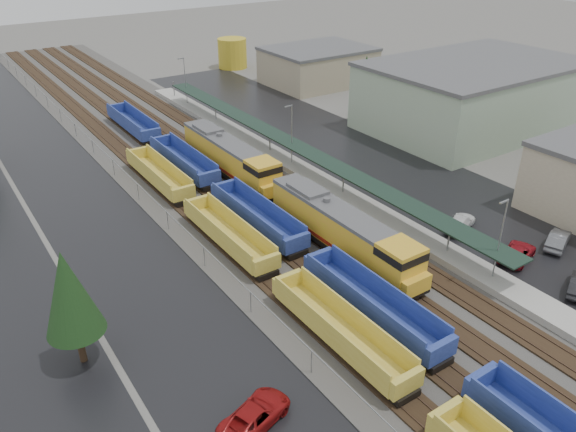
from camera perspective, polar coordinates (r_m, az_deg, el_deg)
name	(u,v)px	position (r m, az deg, el deg)	size (l,w,h in m)	color
ballast_strip	(187,158)	(73.75, -10.22, 5.81)	(20.00, 160.00, 0.08)	#302D2B
trackbed	(187,157)	(73.70, -10.23, 5.89)	(14.60, 160.00, 0.22)	black
west_parking_lot	(68,186)	(69.69, -21.43, 2.84)	(10.00, 160.00, 0.02)	black
east_commuter_lot	(351,151)	(75.28, 6.39, 6.54)	(16.00, 100.00, 0.02)	black
station_platform	(292,162)	(69.62, 0.38, 5.51)	(3.00, 80.00, 8.00)	#9E9B93
chainlink_fence	(117,167)	(68.84, -16.95, 4.76)	(0.08, 160.04, 2.02)	gray
industrial_buildings	(475,104)	(84.28, 18.42, 10.71)	(32.52, 75.30, 9.50)	tan
distant_hills	(122,1)	(226.95, -16.53, 20.20)	(301.00, 140.00, 25.20)	#4C5D48
tree_west_near	(69,293)	(39.76, -21.37, -7.30)	(3.96, 3.96, 9.00)	#332316
tree_east	(365,80)	(84.67, 7.87, 13.52)	(4.40, 4.40, 10.00)	#332316
locomotive_lead	(344,231)	(50.98, 5.74, -1.56)	(3.05, 20.07, 4.54)	black
locomotive_trail	(231,158)	(66.70, -5.79, 5.88)	(3.05, 20.07, 4.54)	black
well_string_yellow	(340,330)	(41.52, 5.27, -11.50)	(2.68, 80.67, 2.38)	gold
well_string_blue	(307,255)	(49.57, 1.96, -3.99)	(2.80, 100.12, 2.49)	navy
storage_tank	(232,53)	(119.11, -5.68, 16.14)	(5.82, 5.82, 5.82)	gold
parked_car_west_c	(255,415)	(36.42, -3.34, -19.51)	(5.12, 2.36, 1.42)	maroon
parked_car_east_b	(517,252)	(55.01, 22.28, -3.45)	(4.88, 2.25, 1.36)	maroon
parked_car_east_c	(460,222)	(58.31, 17.09, -0.63)	(4.81, 1.96, 1.40)	white
parked_car_east_e	(558,240)	(58.51, 25.74, -2.19)	(4.54, 1.58, 1.50)	#585A5D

